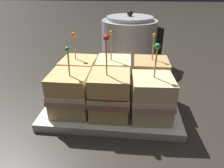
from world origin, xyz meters
The scene contains 9 objects.
ground_plane centered at (0.00, 0.00, 0.00)m, with size 6.00×6.00×0.00m, color #2D2823.
serving_platter centered at (0.00, 0.00, 0.01)m, with size 0.32×0.21×0.02m.
sandwich_front_left centered at (-0.09, -0.04, 0.07)m, with size 0.09×0.09×0.16m.
sandwich_front_center centered at (0.00, -0.05, 0.07)m, with size 0.09×0.09×0.18m.
sandwich_front_right centered at (0.09, -0.05, 0.07)m, with size 0.09×0.09×0.16m.
sandwich_back_left centered at (-0.09, 0.05, 0.07)m, with size 0.09×0.09×0.16m.
sandwich_back_center centered at (0.00, 0.04, 0.07)m, with size 0.09×0.09×0.17m.
sandwich_back_right centered at (0.09, 0.04, 0.07)m, with size 0.09×0.09×0.16m.
kettle_steel centered at (0.03, 0.32, 0.09)m, with size 0.22×0.20×0.20m.
Camera 1 is at (0.04, -0.41, 0.29)m, focal length 32.00 mm.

